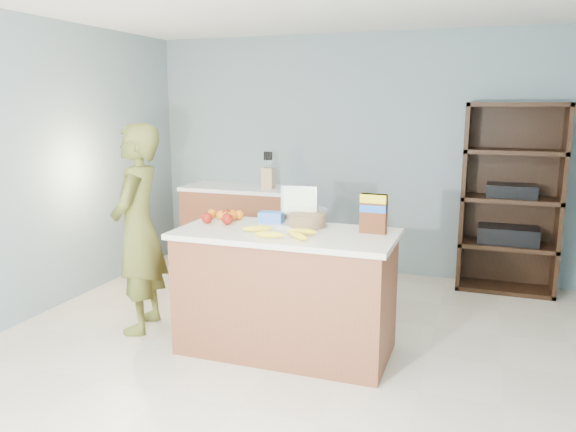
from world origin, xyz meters
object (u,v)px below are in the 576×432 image
(tv, at_px, (299,202))
(cereal_box, at_px, (374,210))
(shelving_unit, at_px, (510,202))
(counter_peninsula, at_px, (286,296))
(person, at_px, (138,229))

(tv, bearing_deg, cereal_box, -14.78)
(shelving_unit, height_order, tv, shelving_unit)
(counter_peninsula, relative_size, person, 0.95)
(counter_peninsula, relative_size, tv, 5.53)
(counter_peninsula, xyz_separation_m, person, (-1.23, 0.00, 0.41))
(counter_peninsula, height_order, person, person)
(counter_peninsula, xyz_separation_m, cereal_box, (0.60, 0.15, 0.64))
(counter_peninsula, height_order, tv, tv)
(person, height_order, cereal_box, person)
(counter_peninsula, height_order, cereal_box, cereal_box)
(tv, bearing_deg, person, -166.00)
(tv, xyz_separation_m, cereal_box, (0.60, -0.16, 0.00))
(counter_peninsula, distance_m, cereal_box, 0.89)
(counter_peninsula, height_order, shelving_unit, shelving_unit)
(counter_peninsula, bearing_deg, cereal_box, 14.09)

